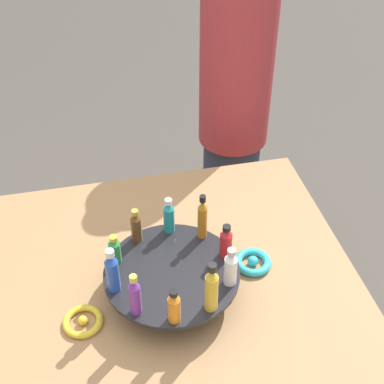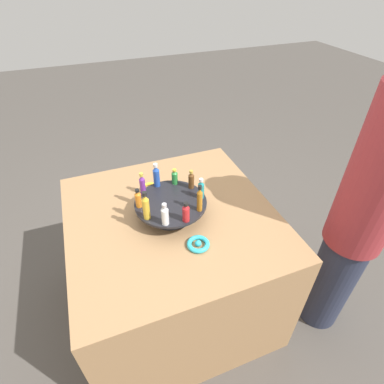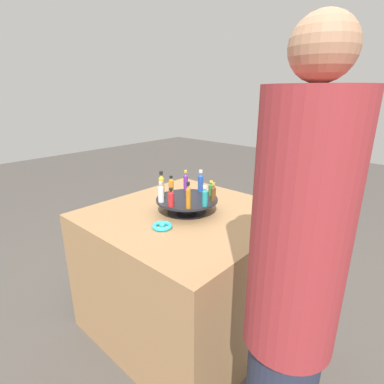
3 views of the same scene
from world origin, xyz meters
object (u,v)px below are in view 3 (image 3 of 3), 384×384
(bottle_red, at_px, (171,198))
(ribbon_bow_gold, at_px, (207,198))
(bottle_purple, at_px, (186,181))
(ribbon_bow_teal, at_px, (162,226))
(bottle_clear, at_px, (161,193))
(display_stand, at_px, (187,203))
(bottle_amber, at_px, (188,196))
(bottle_orange, at_px, (171,185))
(person_figure, at_px, (291,303))
(bottle_gold, at_px, (161,185))
(bottle_green, at_px, (211,189))
(bottle_blue, at_px, (201,182))
(bottle_teal, at_px, (205,197))
(bottle_brown, at_px, (213,193))

(bottle_red, height_order, ribbon_bow_gold, bottle_red)
(bottle_purple, height_order, ribbon_bow_teal, bottle_purple)
(bottle_clear, bearing_deg, display_stand, -26.26)
(display_stand, distance_m, bottle_amber, 0.18)
(display_stand, distance_m, bottle_orange, 0.17)
(bottle_amber, bearing_deg, bottle_purple, 45.74)
(display_stand, xyz_separation_m, person_figure, (-0.41, -0.82, -0.01))
(bottle_gold, bearing_deg, bottle_green, -44.26)
(bottle_red, bearing_deg, bottle_orange, 45.74)
(bottle_green, height_order, bottle_gold, bottle_gold)
(bottle_blue, distance_m, ribbon_bow_teal, 0.42)
(bottle_blue, relative_size, bottle_clear, 1.16)
(bottle_green, relative_size, person_figure, 0.05)
(display_stand, height_order, bottle_clear, bottle_clear)
(bottle_clear, relative_size, bottle_amber, 0.80)
(bottle_teal, relative_size, bottle_gold, 0.75)
(bottle_purple, relative_size, ribbon_bow_teal, 1.22)
(bottle_red, relative_size, bottle_amber, 0.72)
(person_figure, bearing_deg, bottle_brown, -8.54)
(bottle_teal, distance_m, ribbon_bow_teal, 0.27)
(bottle_gold, bearing_deg, bottle_blue, -26.26)
(bottle_green, height_order, ribbon_bow_teal, bottle_green)
(bottle_teal, relative_size, ribbon_bow_teal, 1.09)
(bottle_amber, bearing_deg, bottle_blue, 27.74)
(bottle_gold, bearing_deg, bottle_brown, -62.26)
(bottle_teal, distance_m, bottle_amber, 0.10)
(bottle_red, xyz_separation_m, person_figure, (-0.25, -0.80, -0.09))
(bottle_green, xyz_separation_m, bottle_red, (-0.29, 0.04, 0.01))
(bottle_orange, bearing_deg, bottle_clear, -152.26)
(bottle_teal, xyz_separation_m, bottle_orange, (0.04, 0.30, -0.01))
(bottle_green, bearing_deg, person_figure, -125.73)
(bottle_green, xyz_separation_m, person_figure, (-0.54, -0.76, -0.08))
(bottle_gold, distance_m, ribbon_bow_teal, 0.29)
(bottle_amber, xyz_separation_m, person_figure, (-0.30, -0.71, -0.11))
(bottle_teal, relative_size, bottle_blue, 0.84)
(ribbon_bow_gold, bearing_deg, bottle_orange, 155.24)
(bottle_amber, xyz_separation_m, ribbon_bow_gold, (0.35, 0.16, -0.14))
(bottle_teal, bearing_deg, bottle_purple, 63.74)
(bottle_blue, height_order, bottle_red, bottle_blue)
(bottle_brown, distance_m, bottle_orange, 0.29)
(bottle_green, distance_m, bottle_purple, 0.18)
(bottle_teal, xyz_separation_m, bottle_blue, (0.17, 0.18, 0.01))
(display_stand, distance_m, bottle_clear, 0.18)
(bottle_brown, height_order, ribbon_bow_teal, bottle_brown)
(bottle_purple, distance_m, bottle_red, 0.29)
(bottle_blue, xyz_separation_m, bottle_amber, (-0.26, -0.14, 0.00))
(bottle_purple, bearing_deg, bottle_amber, -134.26)
(bottle_purple, bearing_deg, bottle_gold, 171.74)
(bottle_green, bearing_deg, bottle_teal, -152.26)
(ribbon_bow_teal, bearing_deg, bottle_clear, 48.49)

